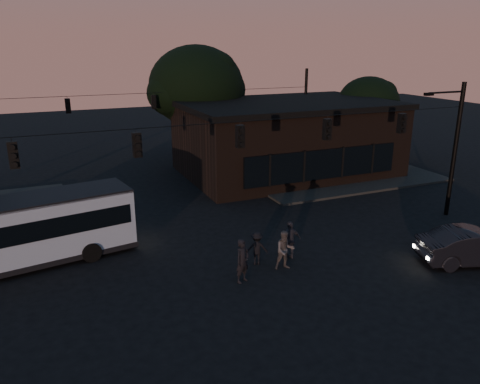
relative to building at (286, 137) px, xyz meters
name	(u,v)px	position (x,y,z in m)	size (l,w,h in m)	color
ground	(280,292)	(-9.00, -15.97, -2.71)	(120.00, 120.00, 0.00)	black
sidewalk_far_right	(333,173)	(3.00, -1.97, -2.63)	(14.00, 10.00, 0.15)	black
building	(286,137)	(0.00, 0.00, 0.00)	(15.40, 10.41, 5.40)	black
tree_behind	(196,86)	(-5.00, 6.03, 3.48)	(7.60, 7.60, 9.43)	black
tree_right	(368,103)	(9.00, 2.03, 1.93)	(5.20, 5.20, 6.86)	black
signal_rig_near	(240,161)	(-9.00, -11.97, 1.74)	(26.24, 0.30, 7.50)	black
signal_rig_far	(155,117)	(-9.00, 4.03, 1.50)	(26.24, 0.30, 7.50)	black
bus	(5,233)	(-18.90, -9.52, -0.99)	(11.11, 4.28, 3.05)	#8F9EB6
car	(475,246)	(0.15, -17.15, -1.90)	(1.70, 4.88, 1.61)	black
pedestrian_a	(243,261)	(-10.03, -14.61, -1.76)	(0.69, 0.45, 1.89)	black
pedestrian_b	(285,250)	(-7.88, -14.28, -1.83)	(0.86, 0.67, 1.76)	#46403F
pedestrian_c	(290,240)	(-7.16, -13.45, -1.80)	(1.06, 0.44, 1.81)	#26262E
pedestrian_d	(257,248)	(-8.78, -13.35, -1.94)	(0.99, 0.57, 1.53)	black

